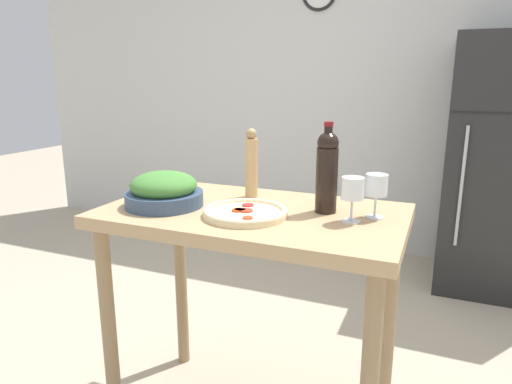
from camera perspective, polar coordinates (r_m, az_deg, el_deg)
The scene contains 9 objects.
wall_back at distance 3.81m, azimuth 13.28°, elevation 12.19°, with size 6.40×0.08×2.60m.
refrigerator at distance 3.42m, azimuth 28.64°, elevation 2.82°, with size 0.74×0.72×1.67m.
prep_counter at distance 1.74m, azimuth -0.41°, elevation -6.58°, with size 1.11×0.64×0.93m.
wine_bottle at distance 1.65m, azimuth 8.86°, elevation 2.71°, with size 0.08×0.08×0.33m.
wine_glass_near at distance 1.56m, azimuth 11.98°, elevation 0.15°, with size 0.08×0.08×0.16m.
wine_glass_far at distance 1.62m, azimuth 14.82°, elevation 0.66°, with size 0.08×0.08×0.16m.
pepper_mill at distance 1.85m, azimuth -0.58°, elevation 3.49°, with size 0.05×0.05×0.28m.
salad_bowl at distance 1.77m, azimuth -11.43°, elevation 0.14°, with size 0.30×0.30×0.13m.
homemade_pizza at distance 1.61m, azimuth -1.35°, elevation -2.55°, with size 0.30×0.30×0.03m.
Camera 1 is at (0.64, -1.50, 1.40)m, focal length 32.00 mm.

